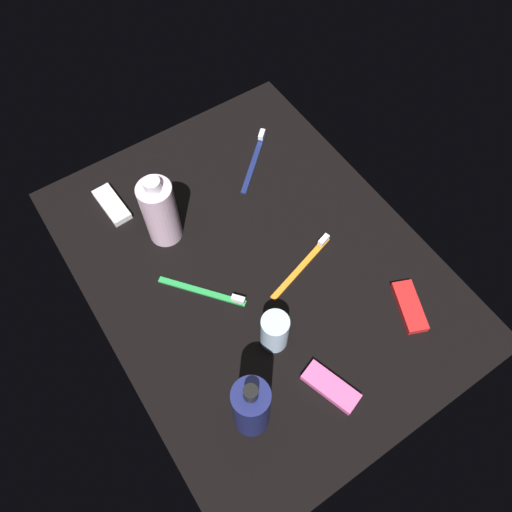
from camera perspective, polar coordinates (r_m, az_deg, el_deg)
ground_plane at (r=100.66cm, az=-0.00°, el=-1.00°), size 84.00×64.00×1.20cm
lotion_bottle at (r=81.52cm, az=-0.55°, el=-17.07°), size 6.02×6.02×19.18cm
bodywash_bottle at (r=98.88cm, az=-10.98°, el=5.04°), size 6.80×6.80×17.56cm
deodorant_stick at (r=89.30cm, az=2.15°, el=-8.68°), size 5.08×5.08×9.05cm
toothbrush_orange at (r=99.96cm, az=5.59°, el=-0.80°), size 6.20×17.61×2.10cm
toothbrush_navy at (r=115.04cm, az=-0.14°, el=11.26°), size 12.90×14.21×2.10cm
toothbrush_green at (r=97.03cm, az=-5.65°, el=-4.16°), size 14.74×12.27×2.10cm
snack_bar_pink at (r=91.13cm, az=8.60°, el=-14.67°), size 11.13×7.01×1.50cm
snack_bar_white at (r=111.24cm, az=-16.26°, el=5.70°), size 10.60×4.57×1.50cm
snack_bar_red at (r=99.60cm, az=17.25°, el=-5.58°), size 11.14×7.74×1.50cm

